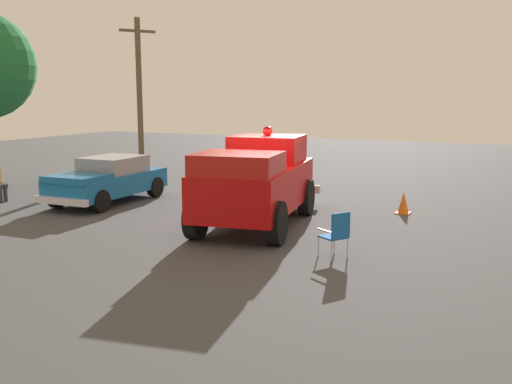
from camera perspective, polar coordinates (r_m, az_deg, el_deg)
The scene contains 7 objects.
ground_plane at distance 15.52m, azimuth 0.74°, elevation -3.27°, with size 60.00×60.00×0.00m, color #424244.
vintage_fire_truck at distance 15.39m, azimuth 0.24°, elevation 1.16°, with size 6.23×3.21×2.59m.
classic_hot_rod at distance 19.23m, azimuth -14.47°, elevation 1.20°, with size 4.42×2.03×1.46m.
lawn_chair_by_car at distance 12.35m, azimuth 8.00°, elevation -3.91°, with size 0.68×0.68×1.02m.
lawn_chair_spare at distance 23.09m, azimuth -12.16°, elevation 2.26°, with size 0.65×0.65×1.02m.
utility_pole at distance 27.59m, azimuth -11.45°, elevation 9.72°, with size 1.50×1.00×6.91m.
traffic_cone at distance 17.45m, azimuth 14.36°, elevation -1.09°, with size 0.40×0.40×0.64m.
Camera 1 is at (-13.71, -6.40, 3.46)m, focal length 40.48 mm.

